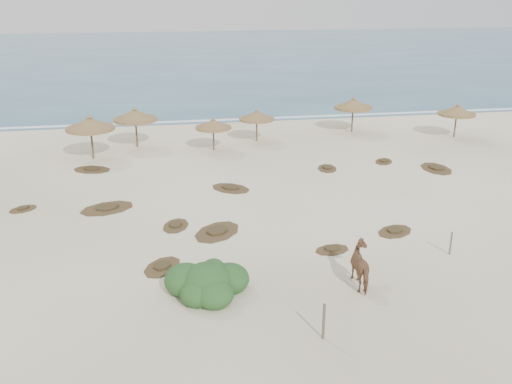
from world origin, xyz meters
TOP-DOWN VIEW (x-y plane):
  - ground at (0.00, 0.00)m, footprint 160.00×160.00m
  - ocean at (0.00, 75.00)m, footprint 200.00×100.00m
  - foam_line at (0.00, 26.00)m, footprint 70.00×0.60m
  - palapa_1 at (-5.66, 18.51)m, footprint 3.29×3.29m
  - palapa_2 at (-8.54, 15.95)m, footprint 4.25×4.25m
  - palapa_3 at (-0.22, 16.64)m, footprint 3.39×3.39m
  - palapa_4 at (3.23, 18.56)m, footprint 2.71×2.71m
  - palapa_5 at (11.29, 20.13)m, footprint 3.99×3.99m
  - palapa_6 at (18.55, 17.09)m, footprint 3.28×3.28m
  - horse at (3.59, -3.80)m, footprint 0.91×1.98m
  - fence_post_near at (1.05, -7.03)m, footprint 0.11×0.11m
  - fence_post_far at (8.33, -1.85)m, footprint 0.09×0.09m
  - bush at (-2.51, -3.44)m, footprint 3.29×2.90m
  - scrub_1 at (-6.96, 6.26)m, footprint 3.36×2.83m
  - scrub_2 at (-3.47, 3.30)m, footprint 1.70×2.12m
  - scrub_3 at (-0.10, 8.25)m, footprint 2.84×2.75m
  - scrub_4 at (6.89, 0.82)m, footprint 2.36×2.12m
  - scrub_5 at (13.44, 9.73)m, footprint 1.76×2.68m
  - scrub_6 at (-8.40, 13.29)m, footprint 2.86×2.38m
  - scrub_7 at (6.52, 10.96)m, footprint 1.52×2.02m
  - scrub_8 at (-11.34, 6.91)m, footprint 1.75×1.62m
  - scrub_9 at (-1.54, 2.22)m, footprint 3.14×3.27m
  - scrub_10 at (10.69, 11.78)m, footprint 1.79×1.97m
  - scrub_11 at (-4.19, -0.98)m, footprint 2.19×2.42m
  - scrub_12 at (3.33, -0.59)m, footprint 1.80×1.39m

SIDE VIEW (x-z plane):
  - ground at x=0.00m, z-range 0.00..0.00m
  - ocean at x=0.00m, z-range 0.00..0.01m
  - foam_line at x=0.00m, z-range 0.00..0.01m
  - scrub_1 at x=-6.96m, z-range -0.03..0.13m
  - scrub_2 at x=-3.47m, z-range -0.03..0.13m
  - scrub_3 at x=-0.10m, z-range -0.03..0.13m
  - scrub_4 at x=6.89m, z-range -0.03..0.13m
  - scrub_6 at x=-8.40m, z-range -0.03..0.13m
  - scrub_7 at x=6.52m, z-range -0.03..0.13m
  - scrub_9 at x=-1.54m, z-range -0.03..0.13m
  - scrub_11 at x=-4.19m, z-range -0.03..0.13m
  - scrub_12 at x=3.33m, z-range -0.03..0.13m
  - scrub_5 at x=13.44m, z-range -0.03..0.13m
  - scrub_8 at x=-11.34m, z-range -0.03..0.13m
  - scrub_10 at x=10.69m, z-range -0.03..0.13m
  - bush at x=-2.51m, z-range -0.25..1.22m
  - fence_post_far at x=8.33m, z-range 0.00..1.07m
  - fence_post_near at x=1.05m, z-range 0.00..1.32m
  - horse at x=3.59m, z-range 0.00..1.67m
  - palapa_3 at x=-0.22m, z-range 0.66..3.07m
  - palapa_4 at x=3.23m, z-range 0.69..3.17m
  - palapa_6 at x=18.55m, z-range 0.74..3.40m
  - palapa_5 at x=11.29m, z-range 0.79..3.64m
  - palapa_1 at x=-5.66m, z-range 0.82..3.78m
  - palapa_2 at x=-8.54m, z-range 0.84..3.91m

